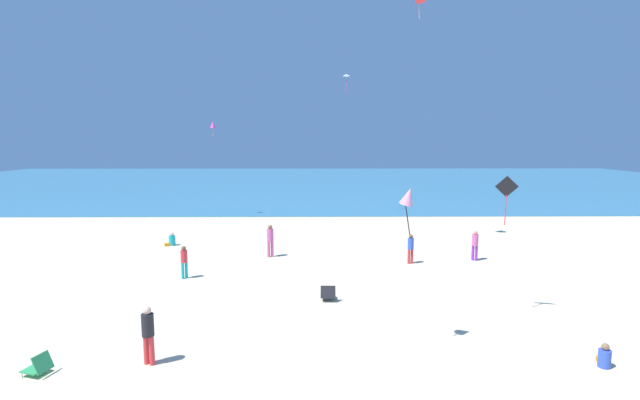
{
  "coord_description": "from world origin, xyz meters",
  "views": [
    {
      "loc": [
        -0.22,
        -11.92,
        6.05
      ],
      "look_at": [
        0.0,
        8.82,
        3.3
      ],
      "focal_mm": 25.54,
      "sensor_mm": 36.0,
      "label": 1
    }
  ],
  "objects_px": {
    "kite_black": "(507,188)",
    "person_6": "(270,238)",
    "beach_chair_mid_beach": "(328,294)",
    "person_3": "(184,260)",
    "kite_white": "(346,76)",
    "person_0": "(604,358)",
    "person_1": "(411,247)",
    "person_2": "(475,243)",
    "person_5": "(171,241)",
    "person_4": "(148,331)",
    "kite_pink": "(408,197)",
    "beach_chair_near_camera": "(39,366)",
    "kite_magenta": "(213,125)"
  },
  "relations": [
    {
      "from": "person_2",
      "to": "beach_chair_mid_beach",
      "type": "bearing_deg",
      "value": 161.87
    },
    {
      "from": "person_2",
      "to": "person_5",
      "type": "distance_m",
      "value": 16.7
    },
    {
      "from": "kite_black",
      "to": "person_6",
      "type": "bearing_deg",
      "value": 137.34
    },
    {
      "from": "person_1",
      "to": "person_3",
      "type": "xyz_separation_m",
      "value": [
        -10.42,
        -2.29,
        -0.01
      ]
    },
    {
      "from": "beach_chair_mid_beach",
      "to": "kite_white",
      "type": "distance_m",
      "value": 23.08
    },
    {
      "from": "person_3",
      "to": "kite_pink",
      "type": "relative_size",
      "value": 1.06
    },
    {
      "from": "person_1",
      "to": "person_2",
      "type": "bearing_deg",
      "value": 86.44
    },
    {
      "from": "kite_white",
      "to": "beach_chair_near_camera",
      "type": "bearing_deg",
      "value": -110.54
    },
    {
      "from": "person_0",
      "to": "kite_white",
      "type": "height_order",
      "value": "kite_white"
    },
    {
      "from": "person_4",
      "to": "kite_white",
      "type": "relative_size",
      "value": 1.09
    },
    {
      "from": "person_0",
      "to": "person_3",
      "type": "relative_size",
      "value": 0.46
    },
    {
      "from": "kite_pink",
      "to": "beach_chair_near_camera",
      "type": "bearing_deg",
      "value": -171.87
    },
    {
      "from": "person_2",
      "to": "kite_white",
      "type": "distance_m",
      "value": 18.64
    },
    {
      "from": "person_1",
      "to": "beach_chair_mid_beach",
      "type": "bearing_deg",
      "value": -52.11
    },
    {
      "from": "person_5",
      "to": "kite_white",
      "type": "distance_m",
      "value": 18.88
    },
    {
      "from": "kite_magenta",
      "to": "person_5",
      "type": "bearing_deg",
      "value": -92.31
    },
    {
      "from": "beach_chair_near_camera",
      "to": "person_5",
      "type": "height_order",
      "value": "person_5"
    },
    {
      "from": "kite_black",
      "to": "beach_chair_mid_beach",
      "type": "bearing_deg",
      "value": 165.52
    },
    {
      "from": "beach_chair_near_camera",
      "to": "person_1",
      "type": "relative_size",
      "value": 0.52
    },
    {
      "from": "beach_chair_near_camera",
      "to": "person_2",
      "type": "relative_size",
      "value": 0.49
    },
    {
      "from": "person_0",
      "to": "kite_white",
      "type": "xyz_separation_m",
      "value": [
        -5.27,
        25.43,
        10.82
      ]
    },
    {
      "from": "person_5",
      "to": "beach_chair_near_camera",
      "type": "bearing_deg",
      "value": 67.65
    },
    {
      "from": "beach_chair_mid_beach",
      "to": "kite_white",
      "type": "relative_size",
      "value": 0.44
    },
    {
      "from": "kite_black",
      "to": "person_5",
      "type": "bearing_deg",
      "value": 143.97
    },
    {
      "from": "person_6",
      "to": "kite_pink",
      "type": "relative_size",
      "value": 1.24
    },
    {
      "from": "person_0",
      "to": "kite_magenta",
      "type": "relative_size",
      "value": 0.57
    },
    {
      "from": "beach_chair_mid_beach",
      "to": "person_4",
      "type": "xyz_separation_m",
      "value": [
        -4.99,
        -4.87,
        0.67
      ]
    },
    {
      "from": "person_2",
      "to": "person_3",
      "type": "xyz_separation_m",
      "value": [
        -13.78,
        -2.85,
        -0.05
      ]
    },
    {
      "from": "person_5",
      "to": "person_4",
      "type": "bearing_deg",
      "value": 78.3
    },
    {
      "from": "person_1",
      "to": "person_4",
      "type": "xyz_separation_m",
      "value": [
        -9.18,
        -10.03,
        0.1
      ]
    },
    {
      "from": "beach_chair_mid_beach",
      "to": "person_2",
      "type": "bearing_deg",
      "value": -51.16
    },
    {
      "from": "person_3",
      "to": "kite_black",
      "type": "relative_size",
      "value": 0.87
    },
    {
      "from": "person_1",
      "to": "person_5",
      "type": "bearing_deg",
      "value": -120.12
    },
    {
      "from": "person_0",
      "to": "person_5",
      "type": "bearing_deg",
      "value": 68.72
    },
    {
      "from": "person_2",
      "to": "person_4",
      "type": "distance_m",
      "value": 16.41
    },
    {
      "from": "person_0",
      "to": "kite_white",
      "type": "relative_size",
      "value": 0.45
    },
    {
      "from": "beach_chair_near_camera",
      "to": "person_5",
      "type": "xyz_separation_m",
      "value": [
        -1.14,
        14.58,
        0.04
      ]
    },
    {
      "from": "person_6",
      "to": "kite_pink",
      "type": "distance_m",
      "value": 12.15
    },
    {
      "from": "person_0",
      "to": "person_5",
      "type": "relative_size",
      "value": 0.86
    },
    {
      "from": "beach_chair_mid_beach",
      "to": "person_3",
      "type": "distance_m",
      "value": 6.88
    },
    {
      "from": "kite_white",
      "to": "person_1",
      "type": "bearing_deg",
      "value": -81.74
    },
    {
      "from": "beach_chair_near_camera",
      "to": "person_1",
      "type": "distance_m",
      "value": 15.88
    },
    {
      "from": "person_0",
      "to": "kite_pink",
      "type": "relative_size",
      "value": 0.49
    },
    {
      "from": "beach_chair_near_camera",
      "to": "person_6",
      "type": "distance_m",
      "value": 12.9
    },
    {
      "from": "person_5",
      "to": "kite_black",
      "type": "distance_m",
      "value": 18.64
    },
    {
      "from": "person_4",
      "to": "kite_black",
      "type": "bearing_deg",
      "value": 126.31
    },
    {
      "from": "beach_chair_near_camera",
      "to": "kite_magenta",
      "type": "relative_size",
      "value": 0.65
    },
    {
      "from": "person_5",
      "to": "kite_black",
      "type": "relative_size",
      "value": 0.46
    },
    {
      "from": "beach_chair_near_camera",
      "to": "kite_magenta",
      "type": "height_order",
      "value": "kite_magenta"
    },
    {
      "from": "person_4",
      "to": "person_5",
      "type": "distance_m",
      "value": 14.54
    }
  ]
}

